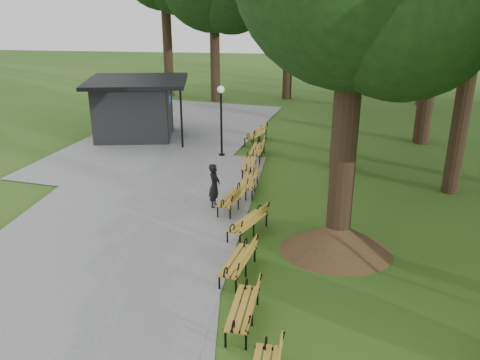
# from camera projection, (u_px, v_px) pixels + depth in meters

# --- Properties ---
(ground) EXTENTS (100.00, 100.00, 0.00)m
(ground) POSITION_uv_depth(u_px,v_px,m) (227.00, 293.00, 12.55)
(ground) COLOR #2E5819
(ground) RESTS_ON ground
(path) EXTENTS (12.00, 38.00, 0.06)m
(path) POSITION_uv_depth(u_px,v_px,m) (115.00, 230.00, 15.76)
(path) COLOR gray
(path) RESTS_ON ground
(person) EXTENTS (0.44, 0.61, 1.58)m
(person) POSITION_uv_depth(u_px,v_px,m) (214.00, 186.00, 17.23)
(person) COLOR black
(person) RESTS_ON ground
(kiosk) EXTENTS (5.44, 4.93, 3.00)m
(kiosk) POSITION_uv_depth(u_px,v_px,m) (134.00, 108.00, 25.23)
(kiosk) COLOR black
(kiosk) RESTS_ON ground
(lamp_post) EXTENTS (0.32, 0.32, 3.21)m
(lamp_post) POSITION_uv_depth(u_px,v_px,m) (221.00, 106.00, 22.02)
(lamp_post) COLOR black
(lamp_post) RESTS_ON ground
(dirt_mound) EXTENTS (2.74, 2.74, 0.91)m
(dirt_mound) POSITION_uv_depth(u_px,v_px,m) (337.00, 237.00, 14.39)
(dirt_mound) COLOR #47301C
(dirt_mound) RESTS_ON ground
(bench_2) EXTENTS (0.76, 1.94, 0.88)m
(bench_2) POSITION_uv_depth(u_px,v_px,m) (243.00, 308.00, 11.21)
(bench_2) COLOR gold
(bench_2) RESTS_ON ground
(bench_3) EXTENTS (1.00, 1.99, 0.88)m
(bench_3) POSITION_uv_depth(u_px,v_px,m) (238.00, 261.00, 13.17)
(bench_3) COLOR gold
(bench_3) RESTS_ON ground
(bench_4) EXTENTS (1.37, 1.99, 0.88)m
(bench_4) POSITION_uv_depth(u_px,v_px,m) (248.00, 222.00, 15.38)
(bench_4) COLOR gold
(bench_4) RESTS_ON ground
(bench_5) EXTENTS (1.02, 1.99, 0.88)m
(bench_5) POSITION_uv_depth(u_px,v_px,m) (232.00, 198.00, 17.16)
(bench_5) COLOR gold
(bench_5) RESTS_ON ground
(bench_6) EXTENTS (0.69, 1.92, 0.88)m
(bench_6) POSITION_uv_depth(u_px,v_px,m) (249.00, 181.00, 18.65)
(bench_6) COLOR gold
(bench_6) RESTS_ON ground
(bench_7) EXTENTS (0.81, 1.95, 0.88)m
(bench_7) POSITION_uv_depth(u_px,v_px,m) (248.00, 163.00, 20.55)
(bench_7) COLOR gold
(bench_7) RESTS_ON ground
(bench_8) EXTENTS (0.72, 1.93, 0.88)m
(bench_8) POSITION_uv_depth(u_px,v_px,m) (257.00, 149.00, 22.41)
(bench_8) COLOR gold
(bench_8) RESTS_ON ground
(bench_9) EXTENTS (1.19, 2.00, 0.88)m
(bench_9) POSITION_uv_depth(u_px,v_px,m) (256.00, 134.00, 24.65)
(bench_9) COLOR gold
(bench_9) RESTS_ON ground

